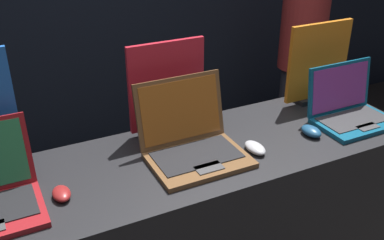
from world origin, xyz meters
name	(u,v)px	position (x,y,z in m)	size (l,w,h in m)	color
mouse_front	(62,194)	(-0.52, 0.23, 0.95)	(0.06, 0.09, 0.03)	maroon
laptop_middle	(191,140)	(-0.01, 0.28, 1.00)	(0.37, 0.33, 0.28)	brown
mouse_middle	(255,148)	(0.22, 0.19, 0.95)	(0.06, 0.11, 0.03)	#B2B2B7
promo_stand_middle	(167,90)	(-0.01, 0.51, 1.12)	(0.33, 0.07, 0.39)	black
laptop_back	(349,109)	(0.75, 0.23, 0.99)	(0.35, 0.26, 0.24)	#0F5170
mouse_back	(311,131)	(0.51, 0.20, 0.95)	(0.07, 0.10, 0.04)	navy
promo_stand_back	(318,65)	(0.75, 0.47, 1.12)	(0.34, 0.07, 0.39)	black
person_bystander	(300,58)	(1.28, 1.22, 0.84)	(0.31, 0.31, 1.61)	#282833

